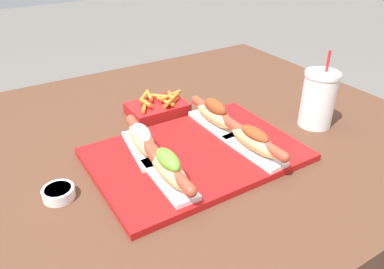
# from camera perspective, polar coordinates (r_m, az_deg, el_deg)

# --- Properties ---
(patio_table) EXTENTS (1.50, 1.16, 0.74)m
(patio_table) POSITION_cam_1_polar(r_m,az_deg,el_deg) (1.28, -3.51, -14.79)
(patio_table) COLOR #4C2D1E
(patio_table) RESTS_ON ground_plane
(serving_tray) EXTENTS (0.52, 0.36, 0.02)m
(serving_tray) POSITION_cam_1_polar(r_m,az_deg,el_deg) (0.96, 0.63, -3.04)
(serving_tray) COLOR #B71414
(serving_tray) RESTS_ON patio_table
(hot_dog_0) EXTENTS (0.07, 0.23, 0.08)m
(hot_dog_0) POSITION_cam_1_polar(r_m,az_deg,el_deg) (0.83, -3.62, -5.19)
(hot_dog_0) COLOR white
(hot_dog_0) RESTS_ON serving_tray
(hot_dog_1) EXTENTS (0.07, 0.23, 0.07)m
(hot_dog_1) POSITION_cam_1_polar(r_m,az_deg,el_deg) (0.94, 9.45, -1.03)
(hot_dog_1) COLOR white
(hot_dog_1) RESTS_ON serving_tray
(hot_dog_2) EXTENTS (0.09, 0.23, 0.07)m
(hot_dog_2) POSITION_cam_1_polar(r_m,az_deg,el_deg) (0.95, -7.62, -0.76)
(hot_dog_2) COLOR white
(hot_dog_2) RESTS_ON serving_tray
(hot_dog_3) EXTENTS (0.06, 0.23, 0.08)m
(hot_dog_3) POSITION_cam_1_polar(r_m,az_deg,el_deg) (1.06, 3.52, 3.03)
(hot_dog_3) COLOR white
(hot_dog_3) RESTS_ON serving_tray
(sauce_bowl) EXTENTS (0.07, 0.07, 0.02)m
(sauce_bowl) POSITION_cam_1_polar(r_m,az_deg,el_deg) (0.88, -19.68, -8.32)
(sauce_bowl) COLOR white
(sauce_bowl) RESTS_ON patio_table
(drink_cup) EXTENTS (0.10, 0.10, 0.22)m
(drink_cup) POSITION_cam_1_polar(r_m,az_deg,el_deg) (1.14, 18.68, 5.13)
(drink_cup) COLOR white
(drink_cup) RESTS_ON patio_table
(fries_basket) EXTENTS (0.18, 0.13, 0.06)m
(fries_basket) POSITION_cam_1_polar(r_m,az_deg,el_deg) (1.17, -5.26, 4.09)
(fries_basket) COLOR #B21919
(fries_basket) RESTS_ON patio_table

